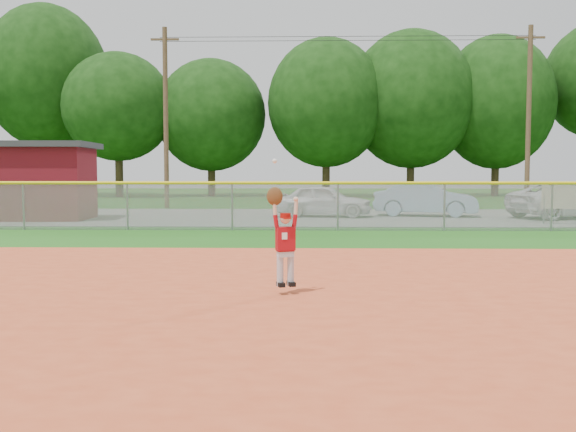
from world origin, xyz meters
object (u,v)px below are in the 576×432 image
(sponsor_sign, at_px, (567,197))
(utility_shed, at_px, (42,180))
(car_white_a, at_px, (324,200))
(car_blue, at_px, (426,199))
(car_white_b, at_px, (573,200))
(ballplayer, at_px, (284,237))

(sponsor_sign, bearing_deg, utility_shed, 174.50)
(car_white_a, distance_m, car_blue, 4.20)
(car_white_b, distance_m, ballplayer, 19.30)
(car_white_a, bearing_deg, utility_shed, 109.32)
(car_blue, height_order, sponsor_sign, sponsor_sign)
(car_white_b, bearing_deg, ballplayer, 129.33)
(car_blue, xyz_separation_m, car_white_b, (5.56, -0.99, 0.01))
(car_blue, distance_m, utility_shed, 15.21)
(utility_shed, bearing_deg, sponsor_sign, -5.50)
(utility_shed, height_order, sponsor_sign, utility_shed)
(car_blue, bearing_deg, car_white_b, -86.85)
(sponsor_sign, relative_size, ballplayer, 0.88)
(car_white_b, distance_m, utility_shed, 20.64)
(car_blue, height_order, utility_shed, utility_shed)
(car_white_a, xyz_separation_m, ballplayer, (-1.10, -16.51, 0.21))
(ballplayer, bearing_deg, car_blue, 72.69)
(car_white_a, distance_m, utility_shed, 11.02)
(car_blue, bearing_deg, ballplayer, 175.98)
(car_white_a, relative_size, utility_shed, 0.93)
(car_blue, xyz_separation_m, ballplayer, (-5.28, -16.95, 0.17))
(sponsor_sign, xyz_separation_m, ballplayer, (-9.41, -12.97, -0.10))
(car_white_b, xyz_separation_m, utility_shed, (-20.59, -1.15, 0.79))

